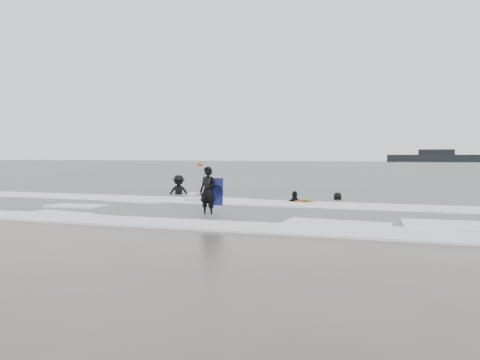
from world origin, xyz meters
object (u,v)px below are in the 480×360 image
(surfer_wading, at_px, (209,203))
(surfer_breaker, at_px, (179,195))
(buoy, at_px, (200,164))
(surfer_right_near, at_px, (295,203))
(vessel_horizon, at_px, (436,157))
(surfer_right_far, at_px, (338,201))
(surfer_centre, at_px, (208,216))

(surfer_wading, relative_size, surfer_breaker, 0.78)
(surfer_breaker, xyz_separation_m, buoy, (-27.22, 64.27, 0.42))
(surfer_right_near, relative_size, vessel_horizon, 0.06)
(surfer_wading, distance_m, surfer_right_far, 6.04)
(surfer_breaker, height_order, vessel_horizon, vessel_horizon)
(surfer_wading, distance_m, buoy, 73.81)
(surfer_right_far, distance_m, vessel_horizon, 140.23)
(surfer_centre, xyz_separation_m, surfer_breaker, (-4.77, 7.31, 0.00))
(surfer_wading, height_order, vessel_horizon, vessel_horizon)
(buoy, bearing_deg, surfer_wading, -65.81)
(surfer_right_near, xyz_separation_m, surfer_right_far, (1.64, 1.80, 0.00))
(surfer_centre, xyz_separation_m, surfer_wading, (-1.75, 4.26, 0.00))
(surfer_breaker, height_order, surfer_right_near, surfer_breaker)
(surfer_wading, xyz_separation_m, surfer_breaker, (-3.02, 3.05, 0.00))
(surfer_breaker, height_order, buoy, buoy)
(surfer_right_near, distance_m, buoy, 74.54)
(surfer_right_near, bearing_deg, vessel_horizon, -113.04)
(vessel_horizon, bearing_deg, surfer_centre, -96.62)
(surfer_wading, height_order, surfer_breaker, surfer_breaker)
(surfer_centre, distance_m, surfer_wading, 4.60)
(surfer_right_far, xyz_separation_m, vessel_horizon, (13.41, 139.58, 1.51))
(surfer_right_far, relative_size, vessel_horizon, 0.05)
(surfer_centre, bearing_deg, vessel_horizon, 95.27)
(surfer_right_far, xyz_separation_m, buoy, (-35.60, 64.55, 0.42))
(surfer_breaker, xyz_separation_m, surfer_right_far, (8.38, -0.28, 0.00))
(surfer_wading, xyz_separation_m, surfer_right_near, (3.72, 0.98, 0.00))
(surfer_breaker, relative_size, vessel_horizon, 0.06)
(surfer_right_far, height_order, vessel_horizon, vessel_horizon)
(vessel_horizon, bearing_deg, buoy, -123.15)
(surfer_wading, bearing_deg, surfer_centre, 138.29)
(surfer_centre, xyz_separation_m, vessel_horizon, (17.03, 146.61, 1.51))
(surfer_wading, height_order, surfer_right_near, surfer_right_near)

